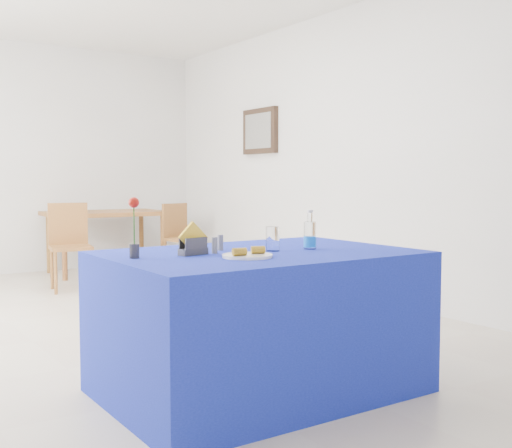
# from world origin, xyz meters

# --- Properties ---
(floor) EXTENTS (7.00, 7.00, 0.00)m
(floor) POSITION_xyz_m (0.00, 0.00, 0.00)
(floor) COLOR beige
(floor) RESTS_ON ground
(room_shell) EXTENTS (7.00, 7.00, 7.00)m
(room_shell) POSITION_xyz_m (0.00, 0.00, 1.75)
(room_shell) COLOR silver
(room_shell) RESTS_ON ground
(picture_frame) EXTENTS (0.06, 0.64, 0.52)m
(picture_frame) POSITION_xyz_m (2.47, 1.60, 1.70)
(picture_frame) COLOR black
(picture_frame) RESTS_ON room_shell
(picture_art) EXTENTS (0.02, 0.52, 0.40)m
(picture_art) POSITION_xyz_m (2.44, 1.60, 1.70)
(picture_art) COLOR #998C66
(picture_art) RESTS_ON room_shell
(plate) EXTENTS (0.25, 0.25, 0.01)m
(plate) POSITION_xyz_m (-0.01, -1.94, 0.77)
(plate) COLOR white
(plate) RESTS_ON blue_table
(drinking_glass) EXTENTS (0.07, 0.07, 0.13)m
(drinking_glass) POSITION_xyz_m (0.26, -1.77, 0.82)
(drinking_glass) COLOR white
(drinking_glass) RESTS_ON blue_table
(salt_shaker) EXTENTS (0.03, 0.03, 0.08)m
(salt_shaker) POSITION_xyz_m (0.04, -1.60, 0.80)
(salt_shaker) COLOR slate
(salt_shaker) RESTS_ON blue_table
(pepper_shaker) EXTENTS (0.03, 0.03, 0.08)m
(pepper_shaker) POSITION_xyz_m (-0.06, -1.70, 0.80)
(pepper_shaker) COLOR slate
(pepper_shaker) RESTS_ON blue_table
(blue_table) EXTENTS (1.60, 1.10, 0.76)m
(blue_table) POSITION_xyz_m (0.18, -1.76, 0.38)
(blue_table) COLOR #0F1D92
(blue_table) RESTS_ON floor
(water_bottle) EXTENTS (0.07, 0.07, 0.21)m
(water_bottle) POSITION_xyz_m (0.49, -1.81, 0.83)
(water_bottle) COLOR white
(water_bottle) RESTS_ON blue_table
(napkin_holder) EXTENTS (0.16, 0.09, 0.17)m
(napkin_holder) POSITION_xyz_m (-0.19, -1.70, 0.81)
(napkin_holder) COLOR #333338
(napkin_holder) RESTS_ON blue_table
(rose_vase) EXTENTS (0.05, 0.05, 0.30)m
(rose_vase) POSITION_xyz_m (-0.49, -1.66, 0.91)
(rose_vase) COLOR #28282D
(rose_vase) RESTS_ON blue_table
(oak_table) EXTENTS (1.43, 0.94, 0.76)m
(oak_table) POSITION_xyz_m (1.09, 2.93, 0.68)
(oak_table) COLOR #98592C
(oak_table) RESTS_ON floor
(chair_bg_left) EXTENTS (0.47, 0.47, 0.90)m
(chair_bg_left) POSITION_xyz_m (0.35, 1.99, 0.52)
(chair_bg_left) COLOR brown
(chair_bg_left) RESTS_ON floor
(chair_bg_right) EXTENTS (0.47, 0.47, 0.85)m
(chair_bg_right) POSITION_xyz_m (1.83, 2.39, 0.49)
(chair_bg_right) COLOR brown
(chair_bg_right) RESTS_ON floor
(banana_pieces) EXTENTS (0.20, 0.08, 0.04)m
(banana_pieces) POSITION_xyz_m (-0.01, -1.96, 0.79)
(banana_pieces) COLOR gold
(banana_pieces) RESTS_ON plate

